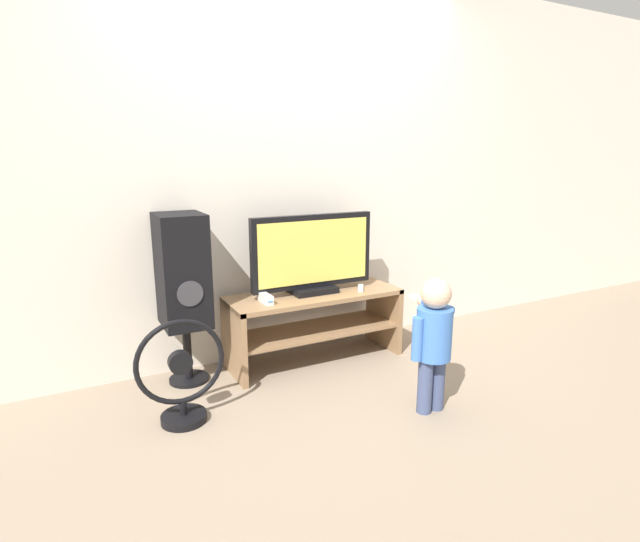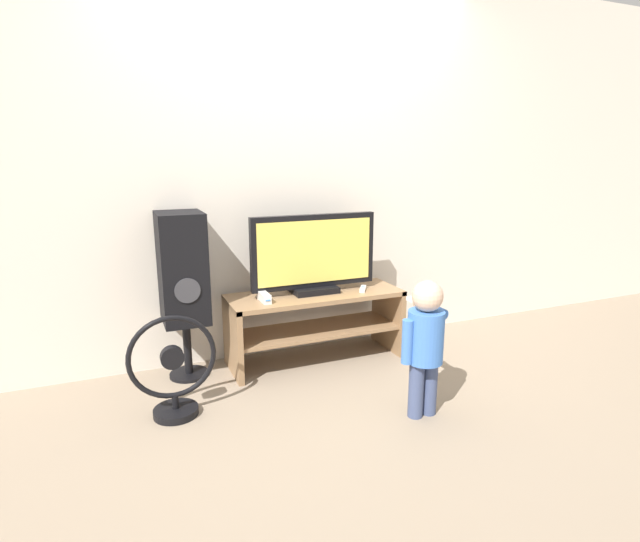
{
  "view_description": "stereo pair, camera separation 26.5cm",
  "coord_description": "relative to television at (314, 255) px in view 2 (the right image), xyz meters",
  "views": [
    {
      "loc": [
        -1.45,
        -2.64,
        1.37
      ],
      "look_at": [
        0.0,
        0.13,
        0.64
      ],
      "focal_mm": 28.0,
      "sensor_mm": 36.0,
      "label": 1
    },
    {
      "loc": [
        -1.22,
        -2.75,
        1.37
      ],
      "look_at": [
        0.0,
        0.13,
        0.64
      ],
      "focal_mm": 28.0,
      "sensor_mm": 36.0,
      "label": 2
    }
  ],
  "objects": [
    {
      "name": "game_console",
      "position": [
        -0.37,
        -0.07,
        -0.23
      ],
      "size": [
        0.05,
        0.17,
        0.06
      ],
      "color": "white",
      "rests_on": "tv_stand"
    },
    {
      "name": "speaker_tower",
      "position": [
        -0.84,
        0.05,
        -0.04
      ],
      "size": [
        0.27,
        0.34,
        1.04
      ],
      "color": "black",
      "rests_on": "ground_plane"
    },
    {
      "name": "remote_primary",
      "position": [
        0.33,
        -0.08,
        -0.24
      ],
      "size": [
        0.1,
        0.13,
        0.03
      ],
      "color": "white",
      "rests_on": "tv_stand"
    },
    {
      "name": "ground_plane",
      "position": [
        0.0,
        -0.23,
        -0.73
      ],
      "size": [
        16.0,
        16.0,
        0.0
      ],
      "primitive_type": "plane",
      "color": "gray"
    },
    {
      "name": "wall_back",
      "position": [
        0.0,
        0.27,
        0.57
      ],
      "size": [
        10.0,
        0.06,
        2.6
      ],
      "color": "silver",
      "rests_on": "ground_plane"
    },
    {
      "name": "floor_fan",
      "position": [
        -0.98,
        -0.42,
        -0.48
      ],
      "size": [
        0.46,
        0.24,
        0.56
      ],
      "color": "black",
      "rests_on": "ground_plane"
    },
    {
      "name": "television",
      "position": [
        0.0,
        0.0,
        0.0
      ],
      "size": [
        0.86,
        0.2,
        0.52
      ],
      "color": "black",
      "rests_on": "tv_stand"
    },
    {
      "name": "tv_stand",
      "position": [
        0.0,
        -0.02,
        -0.41
      ],
      "size": [
        1.17,
        0.42,
        0.47
      ],
      "color": "#93704C",
      "rests_on": "ground_plane"
    },
    {
      "name": "child",
      "position": [
        0.25,
        -0.93,
        -0.29
      ],
      "size": [
        0.28,
        0.43,
        0.75
      ],
      "color": "#3F4C72",
      "rests_on": "ground_plane"
    }
  ]
}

